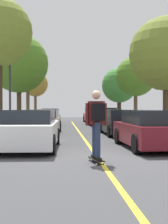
# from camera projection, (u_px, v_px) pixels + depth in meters

# --- Properties ---
(ground) EXTENTS (80.00, 80.00, 0.00)m
(ground) POSITION_uv_depth(u_px,v_px,m) (98.00, 158.00, 8.80)
(ground) COLOR #424244
(center_line) EXTENTS (0.12, 39.20, 0.01)m
(center_line) POSITION_uv_depth(u_px,v_px,m) (87.00, 142.00, 12.79)
(center_line) COLOR gold
(center_line) RESTS_ON ground
(parked_car_left_nearest) EXTENTS (2.00, 4.27, 1.36)m
(parked_car_left_nearest) POSITION_uv_depth(u_px,v_px,m) (30.00, 130.00, 10.72)
(parked_car_left_nearest) COLOR white
(parked_car_left_nearest) RESTS_ON ground
(parked_car_left_near) EXTENTS (2.10, 4.23, 1.34)m
(parked_car_left_near) POSITION_uv_depth(u_px,v_px,m) (43.00, 121.00, 17.72)
(parked_car_left_near) COLOR #BCAD89
(parked_car_left_near) RESTS_ON ground
(parked_car_left_far) EXTENTS (1.90, 4.51, 1.34)m
(parked_car_left_far) POSITION_uv_depth(u_px,v_px,m) (48.00, 118.00, 24.84)
(parked_car_left_far) COLOR #38383D
(parked_car_left_far) RESTS_ON ground
(parked_car_left_farthest) EXTENTS (1.89, 4.31, 1.38)m
(parked_car_left_farthest) POSITION_uv_depth(u_px,v_px,m) (51.00, 116.00, 30.42)
(parked_car_left_farthest) COLOR #BCAD89
(parked_car_left_farthest) RESTS_ON ground
(parked_car_right_nearest) EXTENTS (2.04, 4.22, 1.36)m
(parked_car_right_nearest) POSITION_uv_depth(u_px,v_px,m) (151.00, 129.00, 10.92)
(parked_car_right_nearest) COLOR maroon
(parked_car_right_nearest) RESTS_ON ground
(parked_car_right_near) EXTENTS (1.97, 4.32, 1.34)m
(parked_car_right_near) POSITION_uv_depth(u_px,v_px,m) (121.00, 122.00, 16.43)
(parked_car_right_near) COLOR black
(parked_car_right_near) RESTS_ON ground
(parked_car_right_far) EXTENTS (2.00, 4.25, 1.46)m
(parked_car_right_far) POSITION_uv_depth(u_px,v_px,m) (103.00, 117.00, 23.58)
(parked_car_right_far) COLOR navy
(parked_car_right_far) RESTS_ON ground
(parked_car_right_farthest) EXTENTS (1.89, 4.20, 1.46)m
(parked_car_right_farthest) POSITION_uv_depth(u_px,v_px,m) (94.00, 115.00, 30.58)
(parked_car_right_farthest) COLOR maroon
(parked_car_right_farthest) RESTS_ON ground
(street_tree_left_near) EXTENTS (4.44, 4.44, 6.89)m
(street_tree_left_near) POSITION_uv_depth(u_px,v_px,m) (19.00, 64.00, 23.39)
(street_tree_left_near) COLOR #4C3823
(street_tree_left_near) RESTS_ON sidewalk_left
(street_tree_left_far) EXTENTS (3.52, 3.52, 7.08)m
(street_tree_left_far) POSITION_uv_depth(u_px,v_px,m) (28.00, 66.00, 29.41)
(street_tree_left_far) COLOR brown
(street_tree_left_far) RESTS_ON sidewalk_left
(street_tree_left_farthest) EXTENTS (3.06, 3.06, 5.77)m
(street_tree_left_farthest) POSITION_uv_depth(u_px,v_px,m) (35.00, 84.00, 37.79)
(street_tree_left_farthest) COLOR brown
(street_tree_left_farthest) RESTS_ON sidewalk_left
(street_tree_right_nearest) EXTENTS (3.78, 3.78, 5.96)m
(street_tree_right_nearest) POSITION_uv_depth(u_px,v_px,m) (166.00, 54.00, 15.71)
(street_tree_right_nearest) COLOR #4C3823
(street_tree_right_nearest) RESTS_ON sidewalk_right
(street_tree_right_near) EXTENTS (2.89, 2.89, 5.03)m
(street_tree_right_near) POSITION_uv_depth(u_px,v_px,m) (136.00, 77.00, 22.20)
(street_tree_right_near) COLOR brown
(street_tree_right_near) RESTS_ON sidewalk_right
(street_tree_right_far) EXTENTS (3.24, 3.24, 5.03)m
(street_tree_right_far) POSITION_uv_depth(u_px,v_px,m) (119.00, 86.00, 28.59)
(street_tree_right_far) COLOR #3D2D1E
(street_tree_right_far) RESTS_ON sidewalk_right
(streetlamp) EXTENTS (0.36, 0.24, 5.32)m
(streetlamp) POSITION_uv_depth(u_px,v_px,m) (10.00, 76.00, 16.87)
(streetlamp) COLOR #38383D
(streetlamp) RESTS_ON sidewalk_left
(skateboard) EXTENTS (0.37, 0.87, 0.10)m
(skateboard) POSITION_uv_depth(u_px,v_px,m) (96.00, 159.00, 8.05)
(skateboard) COLOR black
(skateboard) RESTS_ON ground
(skateboarder) EXTENTS (0.59, 0.71, 1.78)m
(skateboarder) POSITION_uv_depth(u_px,v_px,m) (97.00, 120.00, 8.00)
(skateboarder) COLOR black
(skateboarder) RESTS_ON skateboard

